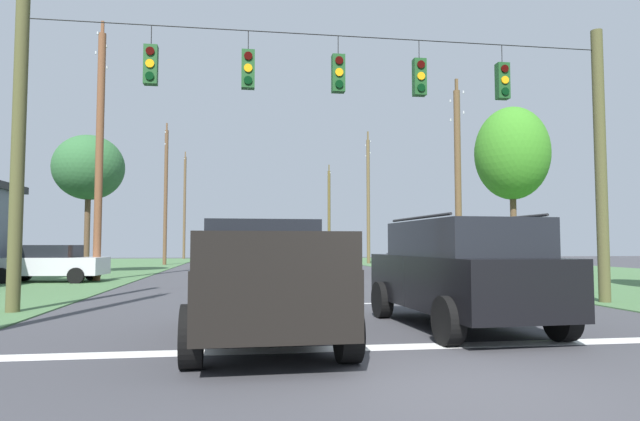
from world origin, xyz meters
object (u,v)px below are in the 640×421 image
object	(u,v)px
pickup_truck	(262,280)
distant_car_crossing_white	(297,261)
utility_pole_near_left	(329,213)
utility_pole_far_right	(368,197)
distant_car_far_parked	(414,258)
utility_pole_far_left	(100,150)
overhead_signal_span	(333,138)
utility_pole_mid_right	(458,178)
utility_pole_distant_right	(166,193)
utility_pole_distant_left	(185,206)
suv_black	(460,271)
tree_roadside_far_right	(512,154)
tree_roadside_left	(89,168)
distant_car_oncoming	(49,263)

from	to	relation	value
pickup_truck	distant_car_crossing_white	distance (m)	16.32
pickup_truck	utility_pole_near_left	xyz separation A→B (m)	(9.52, 51.28, 4.06)
utility_pole_far_right	distant_car_far_parked	bearing A→B (deg)	-92.20
utility_pole_far_left	overhead_signal_span	bearing A→B (deg)	-52.92
overhead_signal_span	utility_pole_mid_right	size ratio (longest dim) A/B	1.64
distant_car_crossing_white	utility_pole_distant_right	size ratio (longest dim) A/B	0.40
distant_car_far_parked	utility_pole_distant_left	size ratio (longest dim) A/B	0.39
overhead_signal_span	pickup_truck	size ratio (longest dim) A/B	2.73
pickup_truck	suv_black	xyz separation A→B (m)	(3.69, 0.69, 0.09)
distant_car_crossing_white	utility_pole_distant_left	size ratio (longest dim) A/B	0.38
distant_car_crossing_white	utility_pole_distant_right	bearing A→B (deg)	115.79
distant_car_crossing_white	utility_pole_mid_right	distance (m)	8.21
utility_pole_mid_right	utility_pole_near_left	bearing A→B (deg)	89.71
utility_pole_far_left	tree_roadside_far_right	bearing A→B (deg)	1.33
tree_roadside_left	utility_pole_far_right	bearing A→B (deg)	34.52
distant_car_crossing_white	tree_roadside_far_right	size ratio (longest dim) A/B	0.53
utility_pole_near_left	utility_pole_distant_left	bearing A→B (deg)	-175.54
distant_car_oncoming	utility_pole_far_right	world-z (taller)	utility_pole_far_right
utility_pole_distant_left	distant_car_oncoming	bearing A→B (deg)	-92.92
distant_car_far_parked	utility_pole_far_right	xyz separation A→B (m)	(0.50, 13.14, 4.54)
utility_pole_mid_right	distant_car_oncoming	bearing A→B (deg)	178.99
overhead_signal_span	suv_black	world-z (taller)	overhead_signal_span
overhead_signal_span	pickup_truck	xyz separation A→B (m)	(-1.90, -4.23, -3.21)
distant_car_crossing_white	tree_roadside_left	bearing A→B (deg)	154.37
distant_car_crossing_white	utility_pole_distant_left	world-z (taller)	utility_pole_distant_left
distant_car_crossing_white	utility_pole_near_left	world-z (taller)	utility_pole_near_left
distant_car_oncoming	utility_pole_near_left	distance (m)	40.91
utility_pole_near_left	distant_car_oncoming	bearing A→B (deg)	-115.49
suv_black	distant_car_oncoming	distance (m)	18.13
utility_pole_distant_left	tree_roadside_far_right	xyz separation A→B (m)	(18.82, -34.53, 0.33)
utility_pole_distant_left	tree_roadside_far_right	bearing A→B (deg)	-61.41
suv_black	overhead_signal_span	bearing A→B (deg)	116.74
utility_pole_mid_right	utility_pole_distant_left	distance (m)	39.04
distant_car_oncoming	tree_roadside_far_right	distance (m)	21.28
tree_roadside_far_right	suv_black	bearing A→B (deg)	-121.08
utility_pole_mid_right	utility_pole_far_left	bearing A→B (deg)	176.92
utility_pole_far_right	tree_roadside_far_right	size ratio (longest dim) A/B	1.30
utility_pole_mid_right	utility_pole_near_left	distance (m)	37.04
tree_roadside_far_right	distant_car_far_parked	bearing A→B (deg)	122.75
utility_pole_near_left	utility_pole_distant_right	xyz separation A→B (m)	(-15.43, -18.19, 0.36)
utility_pole_far_left	tree_roadside_left	bearing A→B (deg)	108.33
utility_pole_distant_left	tree_roadside_left	distance (m)	28.88
utility_pole_mid_right	tree_roadside_far_right	distance (m)	3.81
overhead_signal_span	distant_car_far_parked	bearing A→B (deg)	65.61
utility_pole_far_left	utility_pole_near_left	bearing A→B (deg)	66.39
utility_pole_distant_left	suv_black	bearing A→B (deg)	-78.69
distant_car_far_parked	utility_pole_distant_right	distance (m)	20.22
utility_pole_distant_left	utility_pole_near_left	bearing A→B (deg)	4.46
suv_black	distant_car_oncoming	world-z (taller)	suv_black
distant_car_crossing_white	utility_pole_mid_right	xyz separation A→B (m)	(7.06, -1.92, 3.72)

